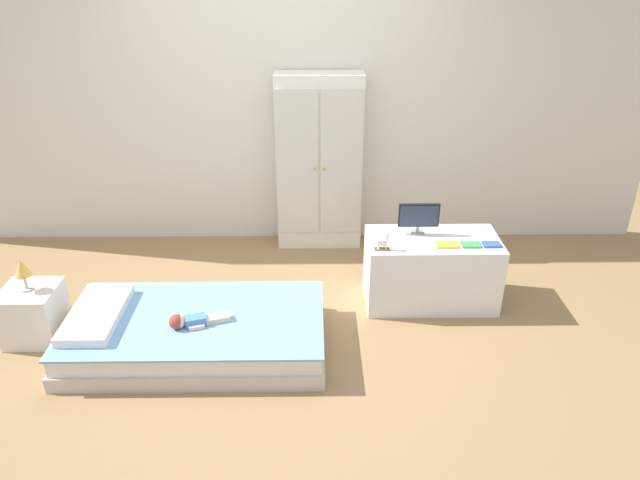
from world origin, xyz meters
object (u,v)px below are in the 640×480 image
(table_lamp, at_px, (22,269))
(tv_monitor, at_px, (419,217))
(book_green, at_px, (471,245))
(tv_stand, at_px, (431,270))
(doll, at_px, (188,321))
(book_yellow, at_px, (447,245))
(rocking_horse_toy, at_px, (384,242))
(nightstand, at_px, (34,313))
(wardrobe, at_px, (319,163))
(bed, at_px, (197,332))
(book_blue, at_px, (492,244))

(table_lamp, xyz_separation_m, tv_monitor, (2.66, 0.51, 0.12))
(book_green, bearing_deg, tv_stand, 155.21)
(doll, xyz_separation_m, book_yellow, (1.74, 0.55, 0.25))
(doll, xyz_separation_m, rocking_horse_toy, (1.28, 0.49, 0.31))
(rocking_horse_toy, bearing_deg, nightstand, -173.60)
(wardrobe, distance_m, rocking_horse_toy, 1.22)
(doll, distance_m, table_lamp, 1.15)
(bed, distance_m, tv_stand, 1.74)
(wardrobe, distance_m, book_yellow, 1.41)
(doll, height_order, table_lamp, table_lamp)
(wardrobe, relative_size, book_green, 11.25)
(wardrobe, distance_m, tv_stand, 1.35)
(tv_monitor, distance_m, book_green, 0.42)
(doll, distance_m, nightstand, 1.12)
(doll, bearing_deg, rocking_horse_toy, 21.03)
(bed, bearing_deg, book_blue, 12.50)
(rocking_horse_toy, bearing_deg, doll, -158.97)
(wardrobe, height_order, book_blue, wardrobe)
(table_lamp, distance_m, book_blue, 3.17)
(tv_stand, xyz_separation_m, book_green, (0.24, -0.11, 0.27))
(bed, xyz_separation_m, book_blue, (2.03, 0.45, 0.41))
(table_lamp, height_order, rocking_horse_toy, rocking_horse_toy)
(tv_monitor, xyz_separation_m, rocking_horse_toy, (-0.28, -0.25, -0.08))
(bed, distance_m, rocking_horse_toy, 1.40)
(wardrobe, xyz_separation_m, book_yellow, (0.89, -1.07, -0.23))
(nightstand, relative_size, book_blue, 3.04)
(doll, height_order, nightstand, nightstand)
(bed, height_order, doll, doll)
(table_lamp, xyz_separation_m, wardrobe, (1.95, 1.39, 0.23))
(nightstand, xyz_separation_m, book_yellow, (2.83, 0.32, 0.34))
(bed, bearing_deg, rocking_horse_toy, 17.54)
(doll, relative_size, book_yellow, 2.45)
(rocking_horse_toy, bearing_deg, wardrobe, 111.04)
(tv_stand, bearing_deg, doll, -158.49)
(book_green, relative_size, book_blue, 1.09)
(table_lamp, distance_m, tv_stand, 2.81)
(table_lamp, xyz_separation_m, book_green, (3.00, 0.32, -0.01))
(bed, height_order, book_blue, book_blue)
(book_green, bearing_deg, wardrobe, 134.63)
(wardrobe, height_order, book_green, wardrobe)
(bed, height_order, tv_monitor, tv_monitor)
(table_lamp, bearing_deg, book_blue, 5.78)
(tv_stand, bearing_deg, rocking_horse_toy, -156.94)
(bed, relative_size, tv_stand, 1.76)
(book_blue, bearing_deg, nightstand, -174.22)
(doll, distance_m, wardrobe, 1.89)
(tv_monitor, xyz_separation_m, book_blue, (0.49, -0.20, -0.13))
(tv_stand, xyz_separation_m, tv_monitor, (-0.11, 0.08, 0.40))
(rocking_horse_toy, height_order, book_green, rocking_horse_toy)
(book_yellow, bearing_deg, nightstand, -173.58)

